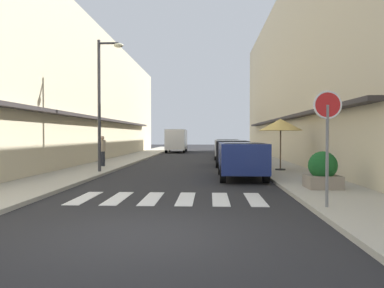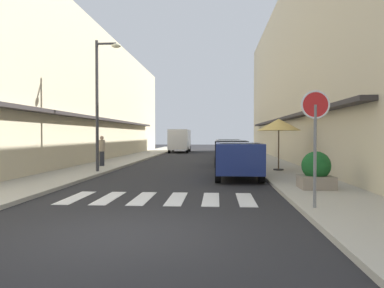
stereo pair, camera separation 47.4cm
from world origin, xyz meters
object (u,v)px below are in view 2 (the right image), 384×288
parked_car_mid (232,150)px  parked_car_near (238,156)px  street_lamp (101,93)px  parked_car_far (228,147)px  cafe_umbrella (279,125)px  delivery_van (180,139)px  round_street_sign (315,118)px  planter_corner (316,172)px  pedestrian_walking_near (102,150)px

parked_car_mid → parked_car_near: bearing=-90.0°
parked_car_mid → street_lamp: size_ratio=0.69×
parked_car_far → cafe_umbrella: size_ratio=1.85×
delivery_van → round_street_sign: (6.07, -30.13, 0.75)m
parked_car_mid → delivery_van: 17.98m
round_street_sign → street_lamp: 11.17m
parked_car_mid → street_lamp: street_lamp is taller
parked_car_mid → planter_corner: (2.22, -9.64, -0.28)m
round_street_sign → planter_corner: (0.84, 3.14, -1.51)m
parked_car_near → pedestrian_walking_near: pedestrian_walking_near is taller
cafe_umbrella → pedestrian_walking_near: 9.34m
parked_car_mid → round_street_sign: (1.38, -12.78, 1.23)m
round_street_sign → street_lamp: size_ratio=0.45×
parked_car_far → street_lamp: (-6.11, -11.06, 2.79)m
parked_car_far → delivery_van: size_ratio=0.83×
cafe_umbrella → parked_car_far: bearing=101.7°
round_street_sign → street_lamp: street_lamp is taller
parked_car_far → round_street_sign: size_ratio=1.69×
parked_car_far → pedestrian_walking_near: (-7.00, -8.12, 0.04)m
street_lamp → cafe_umbrella: 8.38m
pedestrian_walking_near → parked_car_far: bearing=154.0°
parked_car_near → parked_car_far: size_ratio=0.93×
parked_car_near → parked_car_mid: 6.21m
cafe_umbrella → delivery_van: bearing=107.9°
round_street_sign → street_lamp: (-7.49, 8.14, 1.56)m
pedestrian_walking_near → cafe_umbrella: bearing=93.2°
pedestrian_walking_near → street_lamp: bearing=31.4°
planter_corner → pedestrian_walking_near: pedestrian_walking_near is taller
delivery_van → street_lamp: (-1.42, -21.99, 2.30)m
planter_corner → parked_car_near: bearing=122.9°
parked_car_far → cafe_umbrella: cafe_umbrella is taller
delivery_van → parked_car_mid: bearing=-74.9°
cafe_umbrella → round_street_sign: bearing=-94.2°
round_street_sign → parked_car_near: bearing=101.9°
parked_car_near → planter_corner: (2.22, -3.43, -0.28)m
parked_car_near → planter_corner: 4.09m
delivery_van → cafe_umbrella: bearing=-72.1°
round_street_sign → planter_corner: bearing=75.0°
parked_car_near → planter_corner: parked_car_near is taller
round_street_sign → pedestrian_walking_near: 13.95m
parked_car_far → street_lamp: bearing=-118.9°
parked_car_mid → street_lamp: (-6.11, -4.64, 2.79)m
parked_car_near → pedestrian_walking_near: size_ratio=2.57×
parked_car_far → delivery_van: (-4.69, 10.93, 0.48)m
planter_corner → pedestrian_walking_near: size_ratio=0.71×
parked_car_near → cafe_umbrella: bearing=52.3°
round_street_sign → planter_corner: round_street_sign is taller
parked_car_mid → delivery_van: bearing=105.1°
parked_car_mid → delivery_van: (-4.69, 17.35, 0.48)m
parked_car_mid → street_lamp: bearing=-142.8°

